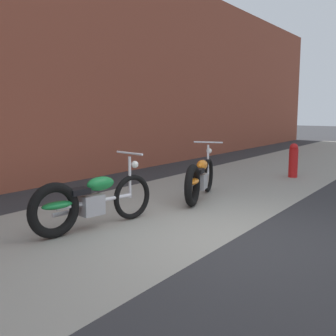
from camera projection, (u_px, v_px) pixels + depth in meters
name	position (u px, v px, depth m)	size (l,w,h in m)	color
ground_plane	(234.00, 239.00, 5.13)	(80.00, 80.00, 0.00)	#2D2D30
sidewalk_slab	(131.00, 218.00, 6.14)	(36.00, 3.50, 0.01)	gray
motorcycle_green	(87.00, 202.00, 5.47)	(1.99, 0.67, 1.03)	black
motorcycle_orange	(199.00, 179.00, 7.30)	(1.94, 0.84, 1.03)	black
fire_hydrant	(293.00, 160.00, 9.83)	(0.22, 0.22, 0.84)	red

